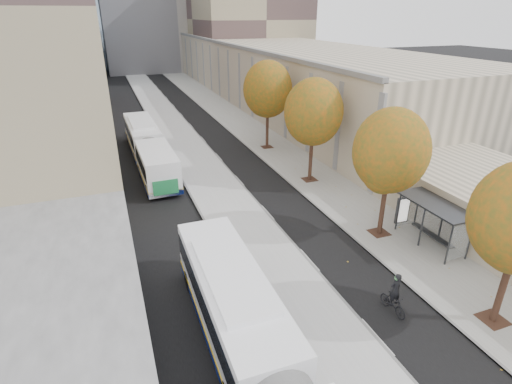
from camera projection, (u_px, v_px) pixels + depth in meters
name	position (u px, v px, depth m)	size (l,w,h in m)	color
bus_platform	(184.00, 144.00, 40.46)	(4.25, 150.00, 0.15)	#B6B6B6
sidewalk	(258.00, 136.00, 43.05)	(4.75, 150.00, 0.08)	gray
building_tan	(259.00, 64.00, 69.82)	(18.00, 92.00, 8.00)	gray
bus_shelter	(438.00, 210.00, 22.16)	(1.90, 4.40, 2.53)	#383A3F
tree_c	(391.00, 151.00, 21.97)	(4.20, 4.20, 7.28)	black
tree_d	(313.00, 112.00, 29.56)	(4.40, 4.40, 7.60)	black
tree_e	(268.00, 89.00, 37.15)	(4.60, 4.60, 7.92)	black
bus_near	(267.00, 375.00, 12.82)	(2.66, 17.19, 2.86)	white
bus_far	(148.00, 147.00, 34.77)	(2.80, 16.81, 2.79)	white
cyclist	(394.00, 298.00, 17.53)	(0.61, 1.61, 2.03)	black
distant_car	(140.00, 129.00, 43.53)	(1.38, 3.42, 1.17)	silver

